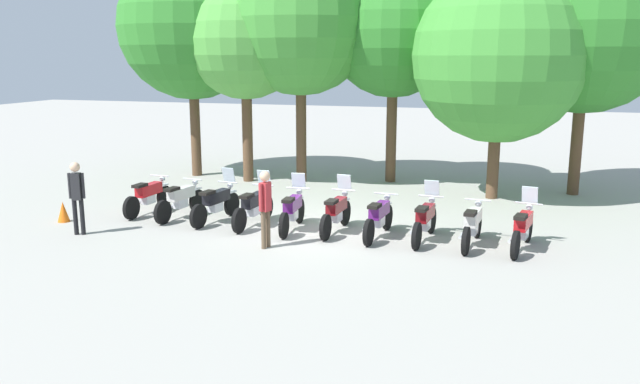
# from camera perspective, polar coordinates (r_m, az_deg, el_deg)

# --- Properties ---
(ground_plane) EXTENTS (80.00, 80.00, 0.00)m
(ground_plane) POSITION_cam_1_polar(r_m,az_deg,el_deg) (16.24, -0.50, -3.46)
(ground_plane) COLOR #9E9B93
(motorcycle_0) EXTENTS (0.62, 2.19, 0.99)m
(motorcycle_0) POSITION_cam_1_polar(r_m,az_deg,el_deg) (18.57, -15.03, -0.30)
(motorcycle_0) COLOR black
(motorcycle_0) RESTS_ON ground_plane
(motorcycle_1) EXTENTS (0.67, 2.18, 0.99)m
(motorcycle_1) POSITION_cam_1_polar(r_m,az_deg,el_deg) (17.85, -12.30, -0.65)
(motorcycle_1) COLOR black
(motorcycle_1) RESTS_ON ground_plane
(motorcycle_2) EXTENTS (0.69, 2.18, 1.37)m
(motorcycle_2) POSITION_cam_1_polar(r_m,az_deg,el_deg) (17.25, -9.23, -0.92)
(motorcycle_2) COLOR black
(motorcycle_2) RESTS_ON ground_plane
(motorcycle_3) EXTENTS (0.62, 2.19, 1.37)m
(motorcycle_3) POSITION_cam_1_polar(r_m,az_deg,el_deg) (16.72, -5.92, -1.24)
(motorcycle_3) COLOR black
(motorcycle_3) RESTS_ON ground_plane
(motorcycle_4) EXTENTS (0.62, 2.19, 1.37)m
(motorcycle_4) POSITION_cam_1_polar(r_m,az_deg,el_deg) (16.22, -2.47, -1.60)
(motorcycle_4) COLOR black
(motorcycle_4) RESTS_ON ground_plane
(motorcycle_5) EXTENTS (0.62, 2.19, 1.37)m
(motorcycle_5) POSITION_cam_1_polar(r_m,az_deg,el_deg) (16.01, 1.47, -1.77)
(motorcycle_5) COLOR black
(motorcycle_5) RESTS_ON ground_plane
(motorcycle_6) EXTENTS (0.63, 2.19, 0.99)m
(motorcycle_6) POSITION_cam_1_polar(r_m,az_deg,el_deg) (15.62, 5.27, -2.23)
(motorcycle_6) COLOR black
(motorcycle_6) RESTS_ON ground_plane
(motorcycle_7) EXTENTS (0.63, 2.19, 1.37)m
(motorcycle_7) POSITION_cam_1_polar(r_m,az_deg,el_deg) (15.48, 9.35, -2.42)
(motorcycle_7) COLOR black
(motorcycle_7) RESTS_ON ground_plane
(motorcycle_8) EXTENTS (0.64, 2.19, 0.99)m
(motorcycle_8) POSITION_cam_1_polar(r_m,az_deg,el_deg) (15.30, 13.44, -2.82)
(motorcycle_8) COLOR black
(motorcycle_8) RESTS_ON ground_plane
(motorcycle_9) EXTENTS (0.74, 2.17, 1.37)m
(motorcycle_9) POSITION_cam_1_polar(r_m,az_deg,el_deg) (15.26, 17.64, -3.04)
(motorcycle_9) COLOR black
(motorcycle_9) RESTS_ON ground_plane
(person_0) EXTENTS (0.29, 0.41, 1.80)m
(person_0) POSITION_cam_1_polar(r_m,az_deg,el_deg) (14.60, -4.90, -0.96)
(person_0) COLOR brown
(person_0) RESTS_ON ground_plane
(person_1) EXTENTS (0.41, 0.30, 1.82)m
(person_1) POSITION_cam_1_polar(r_m,az_deg,el_deg) (16.73, -20.86, 0.01)
(person_1) COLOR black
(person_1) RESTS_ON ground_plane
(tree_0) EXTENTS (5.15, 5.15, 7.93)m
(tree_0) POSITION_cam_1_polar(r_m,az_deg,el_deg) (23.81, -11.41, 14.24)
(tree_0) COLOR brown
(tree_0) RESTS_ON ground_plane
(tree_1) EXTENTS (4.06, 4.06, 6.92)m
(tree_1) POSITION_cam_1_polar(r_m,az_deg,el_deg) (22.39, -6.68, 13.32)
(tree_1) COLOR brown
(tree_1) RESTS_ON ground_plane
(tree_2) EXTENTS (5.09, 5.09, 8.09)m
(tree_2) POSITION_cam_1_polar(r_m,az_deg,el_deg) (22.21, -1.75, 15.10)
(tree_2) COLOR brown
(tree_2) RESTS_ON ground_plane
(tree_3) EXTENTS (4.45, 4.45, 7.38)m
(tree_3) POSITION_cam_1_polar(r_m,az_deg,el_deg) (22.33, 6.59, 14.02)
(tree_3) COLOR brown
(tree_3) RESTS_ON ground_plane
(tree_4) EXTENTS (5.21, 5.21, 6.96)m
(tree_4) POSITION_cam_1_polar(r_m,az_deg,el_deg) (20.18, 15.70, 11.61)
(tree_4) COLOR brown
(tree_4) RESTS_ON ground_plane
(tree_5) EXTENTS (5.41, 5.41, 7.99)m
(tree_5) POSITION_cam_1_polar(r_m,az_deg,el_deg) (21.60, 22.68, 13.62)
(tree_5) COLOR brown
(tree_5) RESTS_ON ground_plane
(traffic_cone) EXTENTS (0.32, 0.32, 0.55)m
(traffic_cone) POSITION_cam_1_polar(r_m,az_deg,el_deg) (18.36, -21.92, -1.63)
(traffic_cone) COLOR orange
(traffic_cone) RESTS_ON ground_plane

